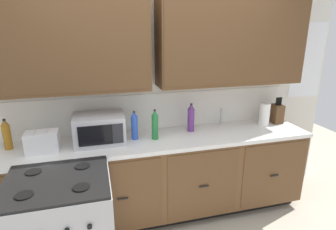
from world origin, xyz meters
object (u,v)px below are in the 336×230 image
(bottle_green, at_px, (155,125))
(bottle_violet, at_px, (191,118))
(bottle_amber, at_px, (7,135))
(bottle_blue, at_px, (134,126))
(paper_towel_roll, at_px, (264,114))
(toaster, at_px, (42,142))
(microwave, at_px, (99,129))
(knife_block, at_px, (277,113))

(bottle_green, relative_size, bottle_violet, 1.00)
(bottle_green, height_order, bottle_amber, bottle_green)
(bottle_amber, height_order, bottle_blue, bottle_blue)
(paper_towel_roll, height_order, bottle_green, bottle_green)
(bottle_violet, height_order, bottle_blue, bottle_violet)
(toaster, height_order, bottle_green, bottle_green)
(toaster, height_order, paper_towel_roll, paper_towel_roll)
(microwave, distance_m, toaster, 0.52)
(paper_towel_roll, height_order, bottle_violet, bottle_violet)
(bottle_blue, bearing_deg, bottle_violet, 6.75)
(toaster, height_order, bottle_amber, bottle_amber)
(microwave, distance_m, bottle_blue, 0.34)
(knife_block, distance_m, bottle_violet, 1.08)
(microwave, bearing_deg, knife_block, 1.72)
(microwave, bearing_deg, paper_towel_roll, 0.66)
(bottle_violet, bearing_deg, bottle_amber, -179.75)
(bottle_green, xyz_separation_m, bottle_violet, (0.43, 0.12, 0.00))
(paper_towel_roll, relative_size, bottle_blue, 0.88)
(bottle_amber, bearing_deg, microwave, -3.58)
(microwave, relative_size, bottle_amber, 1.64)
(knife_block, bearing_deg, toaster, -176.56)
(bottle_violet, relative_size, bottle_blue, 1.05)
(microwave, height_order, toaster, microwave)
(paper_towel_roll, relative_size, bottle_green, 0.84)
(bottle_green, bearing_deg, paper_towel_roll, 3.71)
(knife_block, bearing_deg, bottle_amber, -179.81)
(toaster, distance_m, paper_towel_roll, 2.36)
(microwave, bearing_deg, bottle_green, -6.71)
(bottle_amber, relative_size, bottle_blue, 0.99)
(paper_towel_roll, xyz_separation_m, bottle_green, (-1.31, -0.08, 0.02))
(toaster, bearing_deg, microwave, 10.30)
(toaster, bearing_deg, bottle_blue, 5.24)
(microwave, relative_size, paper_towel_roll, 1.85)
(toaster, relative_size, bottle_blue, 0.95)
(bottle_green, bearing_deg, knife_block, 4.75)
(toaster, xyz_separation_m, bottle_amber, (-0.32, 0.14, 0.05))
(knife_block, xyz_separation_m, bottle_green, (-1.50, -0.13, 0.04))
(bottle_amber, distance_m, bottle_blue, 1.17)
(paper_towel_roll, bearing_deg, bottle_violet, 177.50)
(microwave, distance_m, bottle_amber, 0.83)
(toaster, xyz_separation_m, bottle_violet, (1.47, 0.15, 0.06))
(bottle_violet, distance_m, bottle_blue, 0.63)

